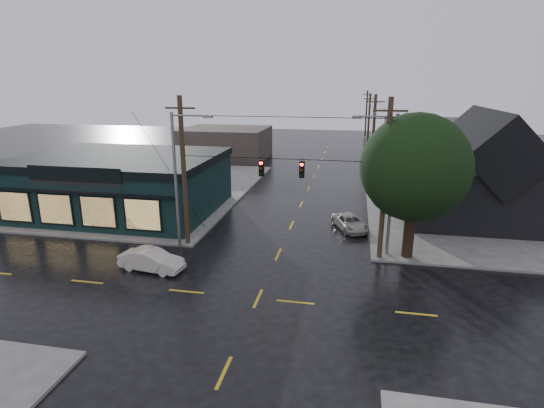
% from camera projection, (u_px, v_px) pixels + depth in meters
% --- Properties ---
extents(ground_plane, '(160.00, 160.00, 0.00)m').
position_uv_depth(ground_plane, '(258.00, 299.00, 22.33)').
color(ground_plane, black).
extents(sidewalk_nw, '(28.00, 28.00, 0.15)m').
position_uv_depth(sidewalk_nw, '(116.00, 188.00, 44.83)').
color(sidewalk_nw, '#5E5C58').
rests_on(sidewalk_nw, ground).
extents(sidewalk_ne, '(28.00, 28.00, 0.15)m').
position_uv_depth(sidewalk_ne, '(529.00, 209.00, 37.46)').
color(sidewalk_ne, '#5E5C58').
rests_on(sidewalk_ne, ground).
extents(pizza_shop, '(16.30, 12.34, 4.90)m').
position_uv_depth(pizza_shop, '(122.00, 183.00, 36.56)').
color(pizza_shop, black).
rests_on(pizza_shop, ground).
extents(ne_building, '(12.60, 11.60, 8.75)m').
position_uv_depth(ne_building, '(485.00, 165.00, 34.32)').
color(ne_building, black).
rests_on(ne_building, ground).
extents(corner_tree, '(6.65, 6.65, 9.14)m').
position_uv_depth(corner_tree, '(415.00, 168.00, 25.73)').
color(corner_tree, black).
rests_on(corner_tree, ground).
extents(utility_pole_nw, '(2.00, 0.32, 10.15)m').
position_uv_depth(utility_pole_nw, '(188.00, 245.00, 29.65)').
color(utility_pole_nw, black).
rests_on(utility_pole_nw, ground).
extents(utility_pole_ne, '(2.00, 0.32, 10.15)m').
position_uv_depth(utility_pole_ne, '(379.00, 259.00, 27.25)').
color(utility_pole_ne, black).
rests_on(utility_pole_ne, ground).
extents(utility_pole_far_a, '(2.00, 0.32, 9.65)m').
position_uv_depth(utility_pole_far_a, '(370.00, 183.00, 47.50)').
color(utility_pole_far_a, black).
rests_on(utility_pole_far_a, ground).
extents(utility_pole_far_b, '(2.00, 0.32, 9.15)m').
position_uv_depth(utility_pole_far_b, '(367.00, 154.00, 66.34)').
color(utility_pole_far_b, black).
rests_on(utility_pole_far_b, ground).
extents(utility_pole_far_c, '(2.00, 0.32, 9.15)m').
position_uv_depth(utility_pole_far_c, '(365.00, 137.00, 85.18)').
color(utility_pole_far_c, black).
rests_on(utility_pole_far_c, ground).
extents(span_signal_assembly, '(13.00, 0.48, 1.23)m').
position_uv_depth(span_signal_assembly, '(281.00, 168.00, 26.83)').
color(span_signal_assembly, black).
rests_on(span_signal_assembly, ground).
extents(streetlight_nw, '(5.40, 0.30, 9.15)m').
position_uv_depth(streetlight_nw, '(180.00, 248.00, 29.04)').
color(streetlight_nw, gray).
rests_on(streetlight_nw, ground).
extents(streetlight_ne, '(5.40, 0.30, 9.15)m').
position_uv_depth(streetlight_ne, '(386.00, 255.00, 27.82)').
color(streetlight_ne, gray).
rests_on(streetlight_ne, ground).
extents(bg_building_west, '(12.00, 10.00, 4.40)m').
position_uv_depth(bg_building_west, '(226.00, 143.00, 61.96)').
color(bg_building_west, '#393029').
rests_on(bg_building_west, ground).
extents(bg_building_east, '(14.00, 12.00, 5.60)m').
position_uv_depth(bg_building_east, '(436.00, 140.00, 60.98)').
color(bg_building_east, '#25262A').
rests_on(bg_building_east, ground).
extents(sedan_cream, '(4.11, 1.87, 1.31)m').
position_uv_depth(sedan_cream, '(152.00, 260.00, 25.50)').
color(sedan_cream, beige).
rests_on(sedan_cream, ground).
extents(suv_silver, '(3.24, 4.36, 1.10)m').
position_uv_depth(suv_silver, '(350.00, 223.00, 32.52)').
color(suv_silver, '#A6A299').
rests_on(suv_silver, ground).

